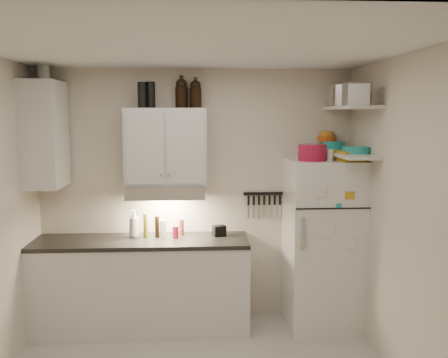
{
  "coord_description": "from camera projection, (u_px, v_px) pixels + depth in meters",
  "views": [
    {
      "loc": [
        -0.02,
        -3.62,
        2.12
      ],
      "look_at": [
        0.25,
        0.9,
        1.55
      ],
      "focal_mm": 40.0,
      "sensor_mm": 36.0,
      "label": 1
    }
  ],
  "objects": [
    {
      "name": "vinegar_bottle",
      "position": [
        157.0,
        227.0,
        4.96
      ],
      "size": [
        0.05,
        0.05,
        0.21
      ],
      "primitive_type": "cylinder",
      "rotation": [
        0.0,
        0.0,
        0.26
      ],
      "color": "black",
      "rests_on": "countertop"
    },
    {
      "name": "oil_bottle",
      "position": [
        146.0,
        226.0,
        4.95
      ],
      "size": [
        0.05,
        0.05,
        0.24
      ],
      "primitive_type": "cylinder",
      "rotation": [
        0.0,
        0.0,
        0.09
      ],
      "color": "#5E6719",
      "rests_on": "countertop"
    },
    {
      "name": "right_wall",
      "position": [
        410.0,
        225.0,
        3.78
      ],
      "size": [
        0.02,
        3.0,
        2.6
      ],
      "primitive_type": "cube",
      "color": "beige",
      "rests_on": "ground"
    },
    {
      "name": "side_cabinet",
      "position": [
        44.0,
        134.0,
        4.71
      ],
      "size": [
        0.33,
        0.55,
        1.0
      ],
      "primitive_type": "cube",
      "color": "silver",
      "rests_on": "left_wall"
    },
    {
      "name": "growler_a",
      "position": [
        181.0,
        93.0,
        4.94
      ],
      "size": [
        0.16,
        0.16,
        0.3
      ],
      "primitive_type": null,
      "rotation": [
        0.0,
        0.0,
        -0.31
      ],
      "color": "black",
      "rests_on": "upper_cabinet"
    },
    {
      "name": "tin_a",
      "position": [
        357.0,
        94.0,
        4.62
      ],
      "size": [
        0.23,
        0.21,
        0.22
      ],
      "primitive_type": "cube",
      "rotation": [
        0.0,
        0.0,
        0.06
      ],
      "color": "#AAAAAD",
      "rests_on": "shelf_hi"
    },
    {
      "name": "red_jar",
      "position": [
        175.0,
        232.0,
        4.93
      ],
      "size": [
        0.07,
        0.07,
        0.12
      ],
      "primitive_type": "cylinder",
      "rotation": [
        0.0,
        0.0,
        -0.08
      ],
      "color": "maroon",
      "rests_on": "countertop"
    },
    {
      "name": "knife_strip",
      "position": [
        264.0,
        194.0,
        5.2
      ],
      "size": [
        0.42,
        0.02,
        0.03
      ],
      "primitive_type": "cube",
      "color": "black",
      "rests_on": "back_wall"
    },
    {
      "name": "base_cabinet",
      "position": [
        142.0,
        287.0,
        4.95
      ],
      "size": [
        2.1,
        0.6,
        0.88
      ],
      "primitive_type": "cube",
      "color": "silver",
      "rests_on": "floor"
    },
    {
      "name": "bowl_yellow",
      "position": [
        327.0,
        134.0,
        5.11
      ],
      "size": [
        0.14,
        0.14,
        0.05
      ],
      "primitive_type": "cylinder",
      "color": "#B87C20",
      "rests_on": "bowl_orange"
    },
    {
      "name": "book_stack",
      "position": [
        349.0,
        156.0,
        4.72
      ],
      "size": [
        0.27,
        0.32,
        0.09
      ],
      "primitive_type": "cube",
      "rotation": [
        0.0,
        0.0,
        0.19
      ],
      "color": "gold",
      "rests_on": "fridge"
    },
    {
      "name": "pepper_mill",
      "position": [
        181.0,
        227.0,
        5.06
      ],
      "size": [
        0.06,
        0.06,
        0.16
      ],
      "primitive_type": "cylinder",
      "rotation": [
        0.0,
        0.0,
        0.38
      ],
      "color": "brown",
      "rests_on": "countertop"
    },
    {
      "name": "clear_bottle",
      "position": [
        163.0,
        229.0,
        4.95
      ],
      "size": [
        0.06,
        0.06,
        0.18
      ],
      "primitive_type": "cylinder",
      "rotation": [
        0.0,
        0.0,
        0.0
      ],
      "color": "silver",
      "rests_on": "countertop"
    },
    {
      "name": "caddy",
      "position": [
        219.0,
        231.0,
        5.03
      ],
      "size": [
        0.15,
        0.12,
        0.11
      ],
      "primitive_type": "cube",
      "rotation": [
        0.0,
        0.0,
        0.34
      ],
      "color": "black",
      "rests_on": "countertop"
    },
    {
      "name": "bowl_orange",
      "position": [
        327.0,
        138.0,
        5.12
      ],
      "size": [
        0.18,
        0.18,
        0.05
      ],
      "primitive_type": "cylinder",
      "color": "#BF4912",
      "rests_on": "bowl_teal"
    },
    {
      "name": "tin_b",
      "position": [
        360.0,
        95.0,
        4.29
      ],
      "size": [
        0.24,
        0.24,
        0.18
      ],
      "primitive_type": "cube",
      "rotation": [
        0.0,
        0.0,
        -0.41
      ],
      "color": "#AAAAAD",
      "rests_on": "shelf_hi"
    },
    {
      "name": "stock_pot",
      "position": [
        344.0,
        96.0,
        4.93
      ],
      "size": [
        0.34,
        0.34,
        0.21
      ],
      "primitive_type": "cylinder",
      "rotation": [
        0.0,
        0.0,
        0.18
      ],
      "color": "silver",
      "rests_on": "shelf_hi"
    },
    {
      "name": "thermos_b",
      "position": [
        142.0,
        95.0,
        4.79
      ],
      "size": [
        0.11,
        0.11,
        0.25
      ],
      "primitive_type": "cylinder",
      "rotation": [
        0.0,
        0.0,
        -0.31
      ],
      "color": "black",
      "rests_on": "upper_cabinet"
    },
    {
      "name": "ceiling",
      "position": [
        196.0,
        47.0,
        3.52
      ],
      "size": [
        3.2,
        3.0,
        0.02
      ],
      "primitive_type": "cube",
      "color": "white",
      "rests_on": "ground"
    },
    {
      "name": "upper_cabinet",
      "position": [
        166.0,
        146.0,
        4.93
      ],
      "size": [
        0.8,
        0.33,
        0.75
      ],
      "primitive_type": "cube",
      "color": "silver",
      "rests_on": "back_wall"
    },
    {
      "name": "range_hood",
      "position": [
        166.0,
        191.0,
        4.92
      ],
      "size": [
        0.76,
        0.46,
        0.12
      ],
      "primitive_type": "cube",
      "color": "silver",
      "rests_on": "back_wall"
    },
    {
      "name": "thermos_a",
      "position": [
        151.0,
        95.0,
        4.84
      ],
      "size": [
        0.11,
        0.11,
        0.25
      ],
      "primitive_type": "cylinder",
      "rotation": [
        0.0,
        0.0,
        0.34
      ],
      "color": "black",
      "rests_on": "upper_cabinet"
    },
    {
      "name": "spice_jar",
      "position": [
        330.0,
        155.0,
        4.72
      ],
      "size": [
        0.08,
        0.08,
        0.11
      ],
      "primitive_type": "cylinder",
      "rotation": [
        0.0,
        0.0,
        0.32
      ],
      "color": "silver",
      "rests_on": "fridge"
    },
    {
      "name": "growler_b",
      "position": [
        196.0,
        94.0,
        4.93
      ],
      "size": [
        0.15,
        0.15,
        0.28
      ],
      "primitive_type": null,
      "rotation": [
        0.0,
        0.0,
        -0.3
      ],
      "color": "black",
      "rests_on": "upper_cabinet"
    },
    {
      "name": "plates",
      "position": [
        356.0,
        150.0,
        4.66
      ],
      "size": [
        0.31,
        0.31,
        0.06
      ],
      "primitive_type": "cylinder",
      "rotation": [
        0.0,
        0.0,
        -0.24
      ],
      "color": "teal",
      "rests_on": "shelf_lo"
    },
    {
      "name": "shelf_hi",
      "position": [
        351.0,
        108.0,
        4.67
      ],
      "size": [
        0.3,
        0.95,
        0.03
      ],
      "primitive_type": "cube",
      "color": "silver",
      "rests_on": "right_wall"
    },
    {
      "name": "soap_bottle",
      "position": [
        134.0,
        222.0,
        4.96
      ],
      "size": [
        0.14,
        0.14,
        0.31
      ],
      "primitive_type": "imported",
      "rotation": [
        0.0,
        0.0,
        -0.19
      ],
      "color": "silver",
      "rests_on": "countertop"
    },
    {
      "name": "back_wall",
      "position": [
        197.0,
        196.0,
        5.18
      ],
      "size": [
        3.2,
        0.02,
        2.6
      ],
      "primitive_type": "cube",
      "color": "beige",
      "rests_on": "ground"
    },
    {
      "name": "fridge",
      "position": [
        323.0,
        245.0,
        4.97
      ],
      "size": [
        0.7,
        0.68,
        1.7
      ],
      "primitive_type": "cube",
      "color": "silver",
      "rests_on": "floor"
    },
    {
      "name": "shelf_lo",
      "position": [
        349.0,
        154.0,
        4.73
      ],
      "size": [
        0.3,
        0.95,
        0.03
      ],
      "primitive_type": "cube",
      "color": "silver",
      "rests_on": "right_wall"
    },
    {
      "name": "bowl_teal",
      "position": [
        334.0,
        146.0,
        5.06
      ],
      "size": [
        0.23,
        0.23,
        0.09
      ],
      "primitive_type": "cylinder",
      "color": "teal",
      "rests_on": "shelf_lo"
    },
    {
      "name": "dutch_oven",
      "position": [
        312.0,
        153.0,
        4.73
      ],
      "size": [
        0.27,
        0.27,
        0.16
      ],
      "primitive_type": "cylinder",
      "rotation": [
        0.0,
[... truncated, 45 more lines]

